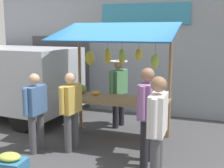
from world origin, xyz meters
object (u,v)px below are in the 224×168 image
vendor_with_sunhat (119,87)px  produce_crate_side (10,167)px  market_stall (116,68)px  shopper_with_ponytail (71,107)px  shopper_with_shopping_bag (147,109)px  shopper_in_striped_shirt (36,108)px  shopper_in_grey_tee (158,124)px

vendor_with_sunhat → produce_crate_side: 3.24m
market_stall → vendor_with_sunhat: (0.18, -0.71, -0.57)m
vendor_with_sunhat → shopper_with_ponytail: (0.41, 1.68, -0.10)m
market_stall → shopper_with_shopping_bag: 1.53m
produce_crate_side → shopper_in_striped_shirt: bearing=-78.0°
shopper_with_shopping_bag → shopper_in_grey_tee: size_ratio=1.01×
vendor_with_sunhat → shopper_in_grey_tee: (-1.43, 2.50, 0.00)m
market_stall → produce_crate_side: 2.87m
shopper_with_shopping_bag → shopper_in_striped_shirt: 2.13m
market_stall → produce_crate_side: size_ratio=4.92×
shopper_with_shopping_bag → produce_crate_side: size_ratio=3.36×
shopper_with_shopping_bag → produce_crate_side: (1.89, 1.26, -0.80)m
shopper_with_shopping_bag → shopper_in_grey_tee: 0.78m
shopper_with_shopping_bag → produce_crate_side: bearing=125.5°
shopper_in_striped_shirt → produce_crate_side: size_ratio=3.01×
shopper_in_grey_tee → produce_crate_side: 2.40m
vendor_with_sunhat → shopper_in_striped_shirt: (1.01, 1.97, -0.10)m
produce_crate_side → market_stall: bearing=-112.2°
vendor_with_sunhat → produce_crate_side: vendor_with_sunhat is taller
shopper_in_striped_shirt → shopper_in_grey_tee: shopper_in_grey_tee is taller
shopper_with_shopping_bag → shopper_with_ponytail: shopper_with_shopping_bag is taller
market_stall → shopper_in_striped_shirt: bearing=46.8°
market_stall → shopper_in_grey_tee: bearing=124.8°
vendor_with_sunhat → shopper_in_striped_shirt: bearing=-13.4°
market_stall → vendor_with_sunhat: size_ratio=1.52×
vendor_with_sunhat → shopper_with_ponytail: 1.73m
shopper_in_grey_tee → shopper_with_ponytail: bearing=64.8°
shopper_in_grey_tee → produce_crate_side: (2.21, 0.55, -0.78)m
market_stall → shopper_with_ponytail: market_stall is taller
vendor_with_sunhat → shopper_in_striped_shirt: size_ratio=1.08×
market_stall → vendor_with_sunhat: 0.92m
market_stall → shopper_with_ponytail: bearing=58.9°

